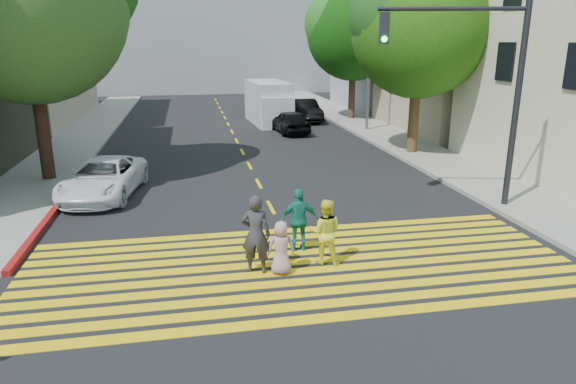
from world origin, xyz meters
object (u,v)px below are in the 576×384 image
object	(u,v)px
pedestrian_man	(256,234)
white_sedan	(103,178)
tree_right_near	(422,21)
pedestrian_child	(281,248)
dark_car_near	(290,122)
dark_car_parked	(305,110)
tree_right_far	(355,28)
pedestrian_woman	(325,232)
white_van	(269,104)
pedestrian_extra	(299,220)
silver_car	(266,105)
traffic_signal	(480,74)

from	to	relation	value
pedestrian_man	white_sedan	bearing A→B (deg)	-38.81
tree_right_near	pedestrian_child	world-z (taller)	tree_right_near
dark_car_near	dark_car_parked	xyz separation A→B (m)	(1.90, 4.43, 0.05)
tree_right_near	pedestrian_man	bearing A→B (deg)	-128.19
tree_right_far	dark_car_parked	bearing A→B (deg)	178.45
dark_car_parked	pedestrian_man	bearing A→B (deg)	-107.03
pedestrian_woman	white_sedan	distance (m)	9.37
tree_right_far	dark_car_parked	world-z (taller)	tree_right_far
white_sedan	dark_car_near	xyz separation A→B (m)	(8.97, 11.52, 0.02)
white_sedan	dark_car_parked	world-z (taller)	dark_car_parked
tree_right_far	white_sedan	world-z (taller)	tree_right_far
dark_car_near	white_van	xyz separation A→B (m)	(-0.66, 3.89, 0.61)
pedestrian_woman	white_van	xyz separation A→B (m)	(2.11, 22.42, 0.47)
pedestrian_man	white_sedan	xyz separation A→B (m)	(-4.48, 7.21, -0.30)
pedestrian_man	white_van	world-z (taller)	white_van
dark_car_near	white_van	world-z (taller)	white_van
tree_right_far	pedestrian_woman	world-z (taller)	tree_right_far
pedestrian_child	white_sedan	world-z (taller)	white_sedan
dark_car_near	pedestrian_child	bearing A→B (deg)	72.71
tree_right_far	pedestrian_extra	xyz separation A→B (m)	(-8.49, -21.97, -5.29)
dark_car_parked	silver_car	bearing A→B (deg)	117.88
dark_car_near	traffic_signal	size ratio (longest dim) A/B	0.60
pedestrian_woman	dark_car_near	xyz separation A→B (m)	(2.76, 18.53, -0.14)
pedestrian_man	traffic_signal	size ratio (longest dim) A/B	0.29
tree_right_far	dark_car_near	bearing A→B (deg)	-140.55
pedestrian_extra	silver_car	bearing A→B (deg)	-94.01
tree_right_far	traffic_signal	distance (m)	19.70
pedestrian_child	dark_car_parked	distance (m)	24.06
pedestrian_man	pedestrian_extra	bearing A→B (deg)	-120.02
dark_car_parked	dark_car_near	bearing A→B (deg)	-114.86
silver_car	pedestrian_man	bearing A→B (deg)	79.34
tree_right_far	traffic_signal	world-z (taller)	tree_right_far
tree_right_near	white_sedan	xyz separation A→B (m)	(-13.67, -4.48, -5.48)
tree_right_far	silver_car	world-z (taller)	tree_right_far
pedestrian_man	silver_car	distance (m)	27.28
pedestrian_extra	silver_car	xyz separation A→B (m)	(2.98, 25.85, -0.11)
tree_right_far	pedestrian_woman	bearing A→B (deg)	-109.35
traffic_signal	pedestrian_extra	bearing A→B (deg)	-144.74
white_sedan	traffic_signal	size ratio (longest dim) A/B	0.71
pedestrian_child	pedestrian_man	bearing A→B (deg)	-11.19
pedestrian_woman	pedestrian_extra	bearing A→B (deg)	-43.82
white_sedan	silver_car	xyz separation A→B (m)	(8.73, 19.73, 0.07)
pedestrian_child	tree_right_far	bearing A→B (deg)	-103.95
pedestrian_man	pedestrian_extra	xyz separation A→B (m)	(1.27, 1.09, -0.12)
silver_car	traffic_signal	xyz separation A→B (m)	(3.20, -23.36, 3.58)
tree_right_far	pedestrian_man	distance (m)	25.57
tree_right_far	white_sedan	distance (m)	22.00
dark_car_parked	traffic_signal	size ratio (longest dim) A/B	0.67
traffic_signal	tree_right_near	bearing A→B (deg)	91.28
pedestrian_extra	pedestrian_child	bearing A→B (deg)	63.71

